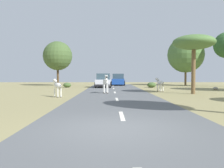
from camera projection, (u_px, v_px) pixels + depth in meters
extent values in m
plane|color=#8E8456|center=(115.00, 129.00, 6.92)|extent=(90.00, 90.00, 0.00)
cube|color=#56595B|center=(125.00, 128.00, 6.92)|extent=(6.00, 64.00, 0.05)
cube|color=silver|center=(122.00, 116.00, 8.92)|extent=(0.16, 2.00, 0.01)
cube|color=silver|center=(117.00, 99.00, 14.91)|extent=(0.16, 2.00, 0.01)
cube|color=silver|center=(115.00, 92.00, 20.91)|extent=(0.16, 2.00, 0.01)
cube|color=silver|center=(114.00, 88.00, 26.90)|extent=(0.16, 2.00, 0.01)
cube|color=silver|center=(113.00, 86.00, 32.90)|extent=(0.16, 2.00, 0.01)
ellipsoid|color=silver|center=(106.00, 82.00, 20.04)|extent=(0.57, 1.15, 0.52)
cylinder|color=silver|center=(104.00, 89.00, 19.68)|extent=(0.12, 0.12, 0.75)
cylinder|color=#28231E|center=(104.00, 93.00, 19.70)|extent=(0.14, 0.14, 0.05)
cylinder|color=silver|center=(108.00, 89.00, 19.72)|extent=(0.12, 0.12, 0.75)
cylinder|color=#28231E|center=(108.00, 93.00, 19.73)|extent=(0.14, 0.14, 0.05)
cylinder|color=silver|center=(104.00, 88.00, 20.40)|extent=(0.12, 0.12, 0.75)
cylinder|color=#28231E|center=(104.00, 92.00, 20.42)|extent=(0.14, 0.14, 0.05)
cylinder|color=silver|center=(107.00, 88.00, 20.44)|extent=(0.12, 0.12, 0.75)
cylinder|color=#28231E|center=(107.00, 92.00, 20.45)|extent=(0.14, 0.14, 0.05)
cylinder|color=silver|center=(106.00, 79.00, 19.50)|extent=(0.25, 0.42, 0.45)
cube|color=black|center=(106.00, 78.00, 19.50)|extent=(0.08, 0.37, 0.31)
ellipsoid|color=silver|center=(106.00, 77.00, 19.24)|extent=(0.25, 0.50, 0.24)
ellipsoid|color=black|center=(107.00, 77.00, 19.05)|extent=(0.16, 0.18, 0.14)
cone|color=silver|center=(105.00, 75.00, 19.34)|extent=(0.10, 0.10, 0.14)
cone|color=silver|center=(107.00, 75.00, 19.36)|extent=(0.10, 0.10, 0.14)
cylinder|color=black|center=(105.00, 83.00, 20.59)|extent=(0.06, 0.16, 0.45)
ellipsoid|color=silver|center=(58.00, 86.00, 16.92)|extent=(0.83, 0.99, 0.44)
cylinder|color=silver|center=(58.00, 92.00, 17.26)|extent=(0.13, 0.13, 0.64)
cylinder|color=#28231E|center=(58.00, 96.00, 17.28)|extent=(0.15, 0.15, 0.04)
cylinder|color=silver|center=(55.00, 93.00, 17.13)|extent=(0.13, 0.13, 0.64)
cylinder|color=#28231E|center=(55.00, 97.00, 17.14)|extent=(0.15, 0.15, 0.04)
cylinder|color=silver|center=(61.00, 93.00, 16.76)|extent=(0.13, 0.13, 0.64)
cylinder|color=#28231E|center=(61.00, 97.00, 16.77)|extent=(0.15, 0.15, 0.04)
cylinder|color=silver|center=(58.00, 93.00, 16.62)|extent=(0.13, 0.13, 0.64)
cylinder|color=#28231E|center=(58.00, 97.00, 16.64)|extent=(0.15, 0.15, 0.04)
cylinder|color=silver|center=(55.00, 82.00, 17.29)|extent=(0.33, 0.37, 0.38)
cube|color=black|center=(55.00, 81.00, 17.28)|extent=(0.20, 0.28, 0.26)
ellipsoid|color=silver|center=(54.00, 81.00, 17.46)|extent=(0.37, 0.43, 0.20)
ellipsoid|color=black|center=(54.00, 81.00, 17.60)|extent=(0.18, 0.19, 0.12)
cone|color=silver|center=(56.00, 79.00, 17.41)|extent=(0.11, 0.11, 0.12)
cone|color=silver|center=(54.00, 79.00, 17.34)|extent=(0.11, 0.11, 0.12)
cylinder|color=black|center=(60.00, 87.00, 16.54)|extent=(0.10, 0.13, 0.38)
ellipsoid|color=silver|center=(160.00, 83.00, 22.86)|extent=(0.69, 1.02, 0.45)
cylinder|color=silver|center=(160.00, 88.00, 23.21)|extent=(0.12, 0.12, 0.64)
cylinder|color=#28231E|center=(160.00, 91.00, 23.22)|extent=(0.14, 0.14, 0.04)
cylinder|color=silver|center=(157.00, 88.00, 23.12)|extent=(0.12, 0.12, 0.64)
cylinder|color=#28231E|center=(157.00, 91.00, 23.13)|extent=(0.14, 0.14, 0.04)
cylinder|color=silver|center=(163.00, 88.00, 22.63)|extent=(0.12, 0.12, 0.64)
cylinder|color=#28231E|center=(163.00, 91.00, 22.65)|extent=(0.14, 0.14, 0.04)
cylinder|color=silver|center=(161.00, 88.00, 22.55)|extent=(0.12, 0.12, 0.64)
cylinder|color=#28231E|center=(161.00, 91.00, 22.56)|extent=(0.14, 0.14, 0.04)
cylinder|color=silver|center=(158.00, 80.00, 23.27)|extent=(0.28, 0.38, 0.38)
cube|color=black|center=(158.00, 80.00, 23.27)|extent=(0.14, 0.30, 0.26)
ellipsoid|color=silver|center=(157.00, 79.00, 23.47)|extent=(0.31, 0.45, 0.21)
ellipsoid|color=black|center=(156.00, 79.00, 23.63)|extent=(0.16, 0.18, 0.12)
cone|color=silver|center=(158.00, 78.00, 23.39)|extent=(0.10, 0.10, 0.12)
cone|color=silver|center=(157.00, 78.00, 23.35)|extent=(0.10, 0.10, 0.12)
cylinder|color=black|center=(163.00, 84.00, 22.42)|extent=(0.08, 0.14, 0.38)
cube|color=silver|center=(103.00, 83.00, 29.85)|extent=(1.91, 4.24, 0.80)
cube|color=#334751|center=(103.00, 76.00, 30.02)|extent=(1.70, 2.24, 0.76)
cube|color=black|center=(102.00, 86.00, 27.70)|extent=(1.71, 0.20, 0.24)
cylinder|color=black|center=(95.00, 85.00, 28.53)|extent=(0.24, 0.69, 0.68)
cylinder|color=black|center=(110.00, 85.00, 28.50)|extent=(0.24, 0.69, 0.68)
cylinder|color=black|center=(97.00, 84.00, 31.22)|extent=(0.24, 0.69, 0.68)
cylinder|color=black|center=(111.00, 84.00, 31.20)|extent=(0.24, 0.69, 0.68)
cube|color=#1E479E|center=(118.00, 81.00, 35.54)|extent=(2.05, 4.30, 0.80)
cube|color=#334751|center=(118.00, 76.00, 35.31)|extent=(1.77, 2.30, 0.76)
cube|color=black|center=(119.00, 83.00, 37.70)|extent=(1.72, 0.26, 0.24)
cylinder|color=black|center=(124.00, 83.00, 36.85)|extent=(0.26, 0.69, 0.68)
cylinder|color=black|center=(113.00, 83.00, 36.94)|extent=(0.26, 0.69, 0.68)
cylinder|color=black|center=(124.00, 83.00, 34.15)|extent=(0.26, 0.69, 0.68)
cylinder|color=black|center=(112.00, 83.00, 34.24)|extent=(0.26, 0.69, 0.68)
cylinder|color=brown|center=(193.00, 72.00, 19.77)|extent=(0.34, 0.34, 3.74)
ellipsoid|color=#4C7038|center=(194.00, 42.00, 19.67)|extent=(3.52, 3.52, 1.23)
cylinder|color=#4C3823|center=(58.00, 77.00, 34.83)|extent=(0.31, 0.31, 2.73)
sphere|color=#425B2D|center=(58.00, 56.00, 34.71)|extent=(4.29, 4.29, 4.29)
cylinder|color=brown|center=(185.00, 77.00, 35.31)|extent=(0.31, 0.31, 2.50)
sphere|color=#4C7038|center=(186.00, 55.00, 35.17)|extent=(5.43, 5.43, 5.43)
ellipsoid|color=#425B2D|center=(67.00, 85.00, 30.07)|extent=(1.02, 0.92, 0.61)
ellipsoid|color=#425B2D|center=(152.00, 85.00, 29.76)|extent=(1.13, 1.02, 0.68)
ellipsoid|color=gray|center=(215.00, 89.00, 24.80)|extent=(0.54, 0.52, 0.33)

